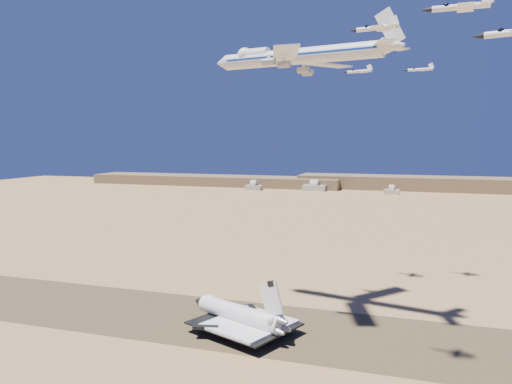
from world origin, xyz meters
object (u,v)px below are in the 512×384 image
(chase_jet_a, at_px, (375,28))
(chase_jet_b, at_px, (459,7))
(crew_c, at_px, (248,340))
(chase_jet_f, at_px, (420,69))
(shuttle, at_px, (239,316))
(crew_b, at_px, (250,338))
(carrier_747, at_px, (293,57))
(crew_a, at_px, (255,341))
(chase_jet_e, at_px, (359,71))

(chase_jet_a, distance_m, chase_jet_b, 27.59)
(crew_c, distance_m, chase_jet_f, 144.62)
(shuttle, bearing_deg, crew_c, -29.81)
(crew_c, bearing_deg, chase_jet_b, 171.95)
(crew_b, bearing_deg, shuttle, 37.28)
(crew_b, xyz_separation_m, chase_jet_b, (59.98, -32.33, 96.43))
(carrier_747, height_order, chase_jet_a, carrier_747)
(carrier_747, height_order, chase_jet_f, carrier_747)
(carrier_747, distance_m, crew_a, 103.11)
(crew_b, relative_size, chase_jet_b, 0.13)
(crew_a, relative_size, crew_b, 0.85)
(carrier_747, relative_size, chase_jet_e, 5.37)
(shuttle, height_order, crew_a, shuttle)
(crew_a, relative_size, chase_jet_b, 0.11)
(crew_c, distance_m, chase_jet_a, 106.15)
(carrier_747, relative_size, crew_a, 46.23)
(carrier_747, bearing_deg, chase_jet_f, 64.88)
(chase_jet_e, bearing_deg, shuttle, -99.26)
(chase_jet_b, bearing_deg, chase_jet_f, 97.35)
(chase_jet_a, height_order, chase_jet_e, chase_jet_e)
(carrier_747, distance_m, crew_b, 102.69)
(carrier_747, bearing_deg, crew_a, -86.66)
(chase_jet_e, bearing_deg, chase_jet_f, 35.29)
(chase_jet_b, distance_m, chase_jet_e, 117.38)
(chase_jet_a, distance_m, chase_jet_e, 94.01)
(chase_jet_a, relative_size, chase_jet_b, 0.90)
(crew_b, xyz_separation_m, chase_jet_f, (51.70, 90.09, 99.11))
(shuttle, height_order, crew_c, shuttle)
(crew_a, xyz_separation_m, chase_jet_a, (37.97, -11.61, 97.34))
(crew_c, relative_size, chase_jet_a, 0.11)
(carrier_747, height_order, crew_c, carrier_747)
(crew_a, height_order, chase_jet_b, chase_jet_b)
(crew_c, relative_size, chase_jet_b, 0.10)
(chase_jet_b, bearing_deg, chase_jet_e, 110.67)
(crew_c, xyz_separation_m, chase_jet_b, (60.28, -31.02, 96.61))
(shuttle, distance_m, crew_a, 12.60)
(carrier_747, relative_size, crew_b, 39.39)
(carrier_747, xyz_separation_m, chase_jet_f, (44.73, 59.86, 1.22))
(crew_a, relative_size, chase_jet_e, 0.12)
(crew_a, relative_size, chase_jet_a, 0.12)
(crew_a, height_order, chase_jet_a, chase_jet_a)
(chase_jet_e, height_order, chase_jet_f, chase_jet_f)
(carrier_747, distance_m, chase_jet_f, 74.74)
(crew_c, distance_m, chase_jet_e, 129.94)
(shuttle, distance_m, chase_jet_f, 138.77)
(shuttle, height_order, chase_jet_e, chase_jet_e)
(shuttle, height_order, chase_jet_a, chase_jet_a)
(crew_a, bearing_deg, crew_c, 88.28)
(shuttle, relative_size, crew_b, 23.30)
(crew_a, distance_m, crew_c, 2.64)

